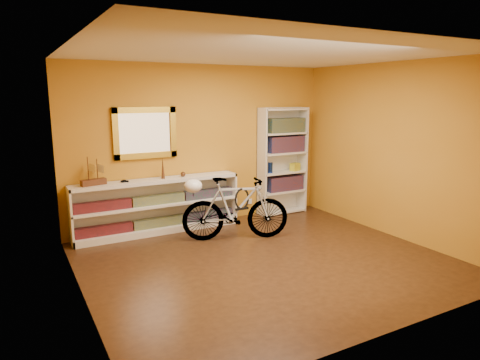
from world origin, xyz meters
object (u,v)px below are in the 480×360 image
console_unit (158,206)px  bicycle (236,208)px  helmet (193,186)px  bookcase (282,161)px

console_unit → bicycle: (0.90, -0.87, 0.05)m
bicycle → helmet: 0.71m
bicycle → helmet: size_ratio=6.11×
console_unit → bookcase: 2.39m
console_unit → helmet: 0.84m
bookcase → helmet: bearing=-161.2°
console_unit → bicycle: bearing=-44.3°
console_unit → bicycle: size_ratio=1.61×
bicycle → helmet: bearing=90.0°
bookcase → helmet: size_ratio=7.21×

